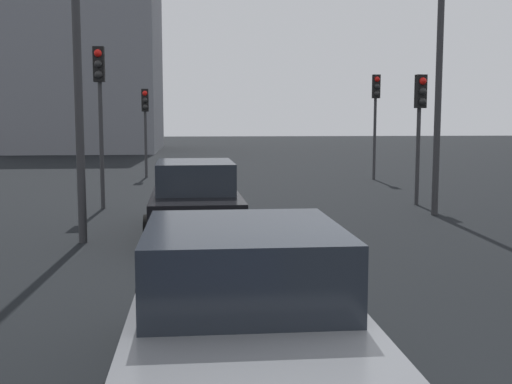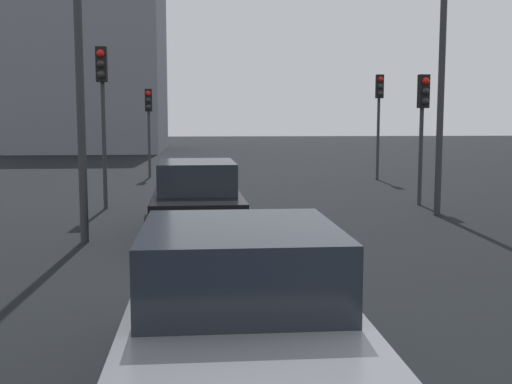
% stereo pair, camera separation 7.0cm
% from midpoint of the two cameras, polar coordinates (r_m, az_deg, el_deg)
% --- Properties ---
extents(car_black_right_lead, '(4.84, 2.02, 1.53)m').
position_cam_midpoint_polar(car_black_right_lead, '(13.21, -5.18, -0.61)').
color(car_black_right_lead, black).
rests_on(car_black_right_lead, ground_plane).
extents(car_grey_right_second, '(4.20, 2.06, 1.51)m').
position_cam_midpoint_polar(car_grey_right_second, '(5.61, -1.19, -10.64)').
color(car_grey_right_second, slate).
rests_on(car_grey_right_second, ground_plane).
extents(traffic_light_near_left, '(0.33, 0.30, 3.57)m').
position_cam_midpoint_polar(traffic_light_near_left, '(18.02, 14.84, 6.99)').
color(traffic_light_near_left, '#2D2D30').
rests_on(traffic_light_near_left, ground_plane).
extents(traffic_light_near_right, '(0.32, 0.28, 4.23)m').
position_cam_midpoint_polar(traffic_light_near_right, '(17.20, -13.49, 8.59)').
color(traffic_light_near_right, '#2D2D30').
rests_on(traffic_light_near_right, ground_plane).
extents(traffic_light_far_left, '(0.32, 0.30, 3.56)m').
position_cam_midpoint_polar(traffic_light_far_left, '(26.11, -9.52, 6.93)').
color(traffic_light_far_left, '#2D2D30').
rests_on(traffic_light_far_left, ground_plane).
extents(traffic_light_far_right, '(0.32, 0.28, 4.06)m').
position_cam_midpoint_polar(traffic_light_far_right, '(25.22, 11.06, 7.70)').
color(traffic_light_far_right, '#2D2D30').
rests_on(traffic_light_far_right, ground_plane).
extents(street_lamp_kerbside, '(0.56, 0.36, 7.27)m').
position_cam_midpoint_polar(street_lamp_kerbside, '(12.75, -15.51, 14.92)').
color(street_lamp_kerbside, '#2D2D30').
rests_on(street_lamp_kerbside, ground_plane).
extents(street_lamp_far, '(0.56, 0.36, 7.89)m').
position_cam_midpoint_polar(street_lamp_far, '(16.41, 16.54, 14.10)').
color(street_lamp_far, '#2D2D30').
rests_on(street_lamp_far, ground_plane).
extents(building_facade_left, '(13.38, 11.11, 13.96)m').
position_cam_midpoint_polar(building_facade_left, '(49.95, -14.85, 11.68)').
color(building_facade_left, slate).
rests_on(building_facade_left, ground_plane).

